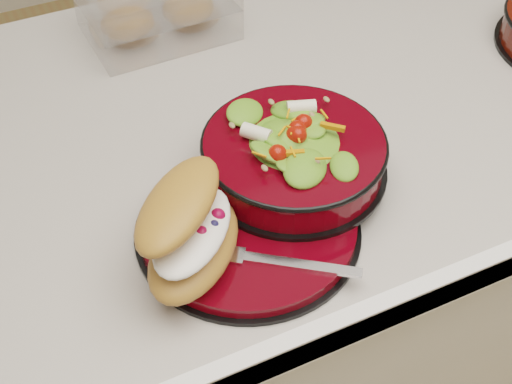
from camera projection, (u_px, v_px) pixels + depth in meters
name	position (u px, v px, depth m)	size (l,w,h in m)	color
island_counter	(307.00, 277.00, 1.35)	(1.24, 0.74, 0.90)	white
dinner_plate	(249.00, 226.00, 0.83)	(0.27, 0.27, 0.02)	black
salad_bowl	(294.00, 150.00, 0.86)	(0.23, 0.23, 0.10)	black
croissant	(191.00, 229.00, 0.75)	(0.17, 0.18, 0.09)	#B87B38
fork	(278.00, 261.00, 0.78)	(0.15, 0.11, 0.00)	silver
pastry_box	(157.00, 7.00, 1.10)	(0.23, 0.17, 0.09)	white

